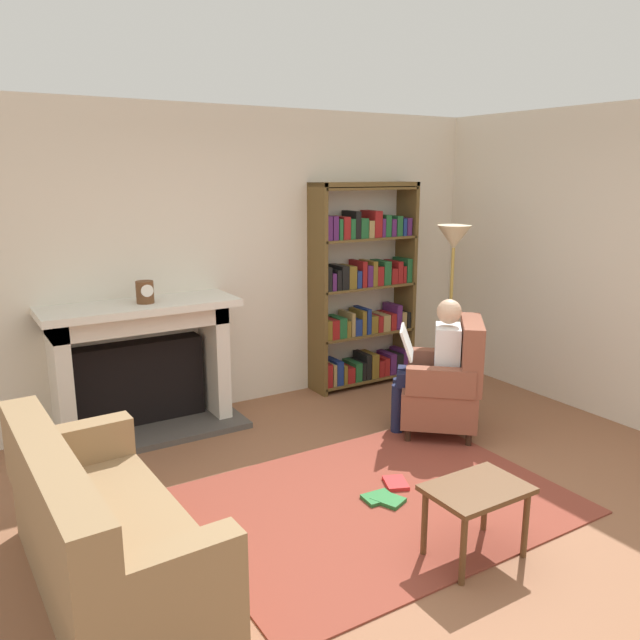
% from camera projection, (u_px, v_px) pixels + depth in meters
% --- Properties ---
extents(ground, '(14.00, 14.00, 0.00)m').
position_uv_depth(ground, '(407.00, 523.00, 3.93)').
color(ground, '#8D5A3E').
extents(back_wall, '(5.60, 0.10, 2.70)m').
position_uv_depth(back_wall, '(233.00, 260.00, 5.74)').
color(back_wall, beige).
rests_on(back_wall, ground).
extents(side_wall_right, '(0.10, 5.20, 2.70)m').
position_uv_depth(side_wall_right, '(545.00, 256.00, 6.00)').
color(side_wall_right, beige).
rests_on(side_wall_right, ground).
extents(area_rug, '(2.40, 1.80, 0.01)m').
position_uv_depth(area_rug, '(378.00, 501.00, 4.18)').
color(area_rug, brown).
rests_on(area_rug, ground).
extents(fireplace, '(1.59, 0.64, 1.11)m').
position_uv_depth(fireplace, '(141.00, 364.00, 5.21)').
color(fireplace, '#4C4742').
rests_on(fireplace, ground).
extents(mantel_clock, '(0.14, 0.14, 0.18)m').
position_uv_depth(mantel_clock, '(145.00, 292.00, 5.01)').
color(mantel_clock, brown).
rests_on(mantel_clock, fireplace).
extents(bookshelf, '(1.11, 0.32, 2.04)m').
position_uv_depth(bookshelf, '(364.00, 290.00, 6.30)').
color(bookshelf, brown).
rests_on(bookshelf, ground).
extents(armchair_reading, '(0.89, 0.89, 0.97)m').
position_uv_depth(armchair_reading, '(448.00, 384.00, 5.21)').
color(armchair_reading, '#331E14').
rests_on(armchair_reading, ground).
extents(seated_reader, '(0.59, 0.57, 1.14)m').
position_uv_depth(seated_reader, '(434.00, 361.00, 5.18)').
color(seated_reader, white).
rests_on(seated_reader, ground).
extents(sofa_floral, '(0.79, 1.73, 0.85)m').
position_uv_depth(sofa_floral, '(101.00, 537.00, 3.21)').
color(sofa_floral, '#91724D').
rests_on(sofa_floral, ground).
extents(side_table, '(0.56, 0.39, 0.43)m').
position_uv_depth(side_table, '(477.00, 498.00, 3.51)').
color(side_table, brown).
rests_on(side_table, ground).
extents(scattered_books, '(0.43, 0.39, 0.03)m').
position_uv_depth(scattered_books, '(388.00, 493.00, 4.24)').
color(scattered_books, '#267233').
rests_on(scattered_books, area_rug).
extents(floor_lamp, '(0.32, 0.32, 1.65)m').
position_uv_depth(floor_lamp, '(453.00, 252.00, 5.90)').
color(floor_lamp, '#B7933F').
rests_on(floor_lamp, ground).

